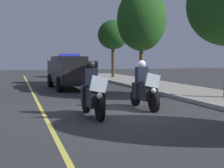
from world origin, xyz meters
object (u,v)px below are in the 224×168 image
at_px(police_suv, 70,71).
at_px(tree_behind_suv, 113,35).
at_px(police_motorcycle_lead_left, 92,94).
at_px(police_motorcycle_lead_right, 144,89).
at_px(tree_far_back, 142,19).

distance_m(police_suv, tree_behind_suv, 10.71).
bearing_deg(police_motorcycle_lead_left, police_suv, 174.76).
relative_size(police_motorcycle_lead_right, tree_far_back, 0.34).
bearing_deg(tree_behind_suv, police_suv, -31.44).
bearing_deg(police_motorcycle_lead_left, tree_far_back, 149.99).
height_order(police_motorcycle_lead_left, tree_far_back, tree_far_back).
height_order(police_motorcycle_lead_right, tree_far_back, tree_far_back).
relative_size(police_motorcycle_lead_left, tree_behind_suv, 0.42).
relative_size(police_motorcycle_lead_left, police_motorcycle_lead_right, 1.00).
xyz_separation_m(police_suv, tree_far_back, (-0.77, 4.82, 3.22)).
bearing_deg(police_suv, police_motorcycle_lead_right, 8.87).
xyz_separation_m(police_motorcycle_lead_right, police_suv, (-8.10, -1.26, 0.37)).
height_order(police_motorcycle_lead_right, tree_behind_suv, tree_behind_suv).
xyz_separation_m(police_motorcycle_lead_right, tree_far_back, (-8.87, 3.55, 3.59)).
distance_m(police_motorcycle_lead_left, tree_far_back, 11.84).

